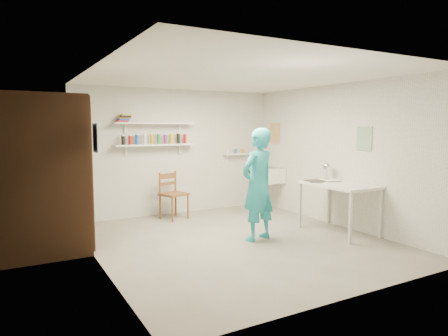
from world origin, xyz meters
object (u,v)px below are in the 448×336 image
desk_lamp (327,167)px  man (258,185)px  wall_clock (253,164)px  belfast_sink (268,175)px  work_table (338,208)px  wooden_chair (174,194)px

desk_lamp → man: bearing=-173.2°
wall_clock → belfast_sink: bearing=33.8°
belfast_sink → work_table: size_ratio=0.51×
wall_clock → work_table: 1.56m
man → wall_clock: (0.06, 0.21, 0.28)m
man → wooden_chair: bearing=-87.7°
desk_lamp → wooden_chair: bearing=141.3°
wall_clock → wooden_chair: (-0.63, 1.66, -0.65)m
belfast_sink → work_table: belfast_sink is taller
wall_clock → man: bearing=-119.6°
work_table → desk_lamp: (0.20, 0.47, 0.62)m
wooden_chair → work_table: bearing=-66.5°
man → belfast_sink: bearing=-143.7°
wall_clock → work_table: (1.29, -0.50, -0.72)m
work_table → wall_clock: bearing=158.6°
belfast_sink → wall_clock: (-1.40, -1.58, 0.41)m
man → work_table: size_ratio=1.41×
wooden_chair → desk_lamp: (2.11, -1.69, 0.55)m
wooden_chair → desk_lamp: 2.77m
wooden_chair → work_table: (1.92, -2.17, -0.06)m
belfast_sink → wooden_chair: (-2.03, 0.08, -0.24)m
wooden_chair → desk_lamp: desk_lamp is taller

